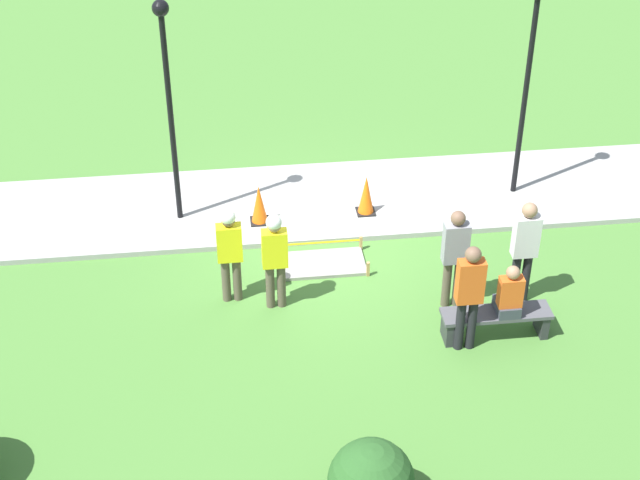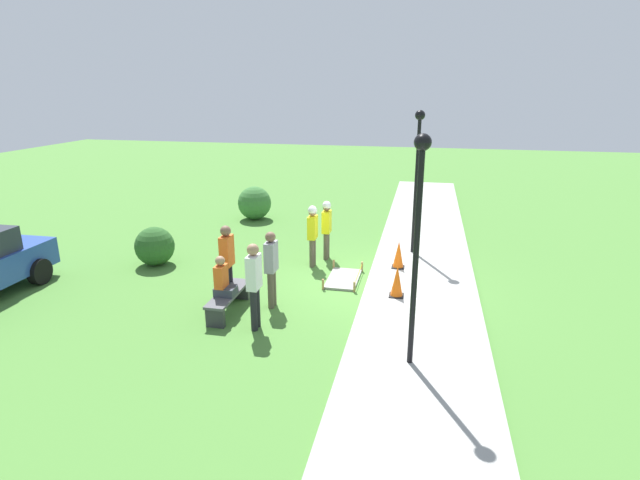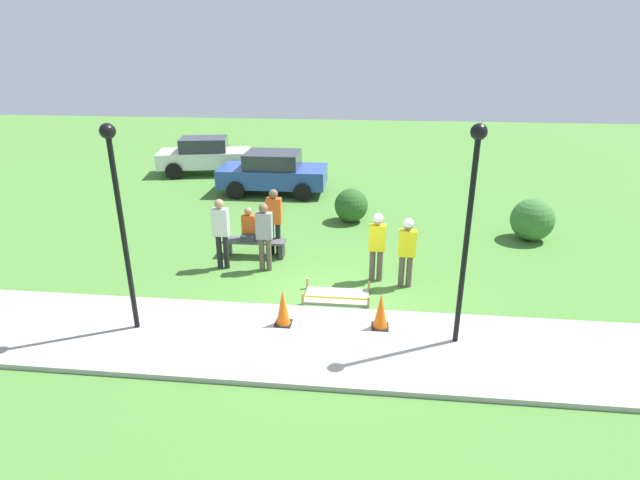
% 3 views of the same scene
% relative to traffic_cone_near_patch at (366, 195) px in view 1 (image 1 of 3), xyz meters
% --- Properties ---
extents(ground_plane, '(60.00, 60.00, 0.00)m').
position_rel_traffic_cone_near_patch_xyz_m(ground_plane, '(0.81, 0.79, -0.47)').
color(ground_plane, '#477A33').
extents(sidewalk, '(28.00, 2.69, 0.10)m').
position_rel_traffic_cone_near_patch_xyz_m(sidewalk, '(0.81, -0.56, -0.42)').
color(sidewalk, '#9E9E99').
rests_on(sidewalk, ground_plane).
extents(wet_concrete_patch, '(1.50, 0.83, 0.27)m').
position_rel_traffic_cone_near_patch_xyz_m(wet_concrete_patch, '(0.97, 1.42, -0.44)').
color(wet_concrete_patch, gray).
rests_on(wet_concrete_patch, ground_plane).
extents(traffic_cone_near_patch, '(0.34, 0.34, 0.76)m').
position_rel_traffic_cone_near_patch_xyz_m(traffic_cone_near_patch, '(0.00, 0.00, 0.00)').
color(traffic_cone_near_patch, black).
rests_on(traffic_cone_near_patch, sidewalk).
extents(traffic_cone_far_patch, '(0.34, 0.34, 0.75)m').
position_rel_traffic_cone_near_patch_xyz_m(traffic_cone_far_patch, '(1.95, 0.08, -0.01)').
color(traffic_cone_far_patch, black).
rests_on(traffic_cone_far_patch, sidewalk).
extents(park_bench, '(1.69, 0.44, 0.47)m').
position_rel_traffic_cone_near_patch_xyz_m(park_bench, '(-1.44, 3.61, -0.14)').
color(park_bench, '#2D2D33').
rests_on(park_bench, ground_plane).
extents(person_seated_on_bench, '(0.36, 0.44, 0.89)m').
position_rel_traffic_cone_near_patch_xyz_m(person_seated_on_bench, '(-1.58, 3.66, 0.35)').
color(person_seated_on_bench, '#383D47').
rests_on(person_seated_on_bench, park_bench).
extents(worker_supervisor, '(0.40, 0.25, 1.73)m').
position_rel_traffic_cone_near_patch_xyz_m(worker_supervisor, '(1.85, 2.44, 0.55)').
color(worker_supervisor, brown).
rests_on(worker_supervisor, ground_plane).
extents(worker_assistant, '(0.40, 0.25, 1.72)m').
position_rel_traffic_cone_near_patch_xyz_m(worker_assistant, '(2.54, 2.19, 0.54)').
color(worker_assistant, brown).
rests_on(worker_assistant, ground_plane).
extents(bystander_in_orange_shirt, '(0.40, 0.24, 1.84)m').
position_rel_traffic_cone_near_patch_xyz_m(bystander_in_orange_shirt, '(-0.91, 3.81, 0.58)').
color(bystander_in_orange_shirt, black).
rests_on(bystander_in_orange_shirt, ground_plane).
extents(bystander_in_gray_shirt, '(0.40, 0.24, 1.85)m').
position_rel_traffic_cone_near_patch_xyz_m(bystander_in_gray_shirt, '(-2.06, 2.76, 0.59)').
color(bystander_in_gray_shirt, black).
rests_on(bystander_in_gray_shirt, ground_plane).
extents(bystander_in_white_shirt, '(0.40, 0.23, 1.77)m').
position_rel_traffic_cone_near_patch_xyz_m(bystander_in_white_shirt, '(-0.95, 2.75, 0.54)').
color(bystander_in_white_shirt, brown).
rests_on(bystander_in_white_shirt, ground_plane).
extents(lamppost_near, '(0.28, 0.28, 4.10)m').
position_rel_traffic_cone_near_patch_xyz_m(lamppost_near, '(3.38, -0.25, 2.29)').
color(lamppost_near, black).
rests_on(lamppost_near, sidewalk).
extents(lamppost_far, '(0.28, 0.28, 4.03)m').
position_rel_traffic_cone_near_patch_xyz_m(lamppost_far, '(-2.90, -0.42, 2.25)').
color(lamppost_far, black).
rests_on(lamppost_far, sidewalk).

